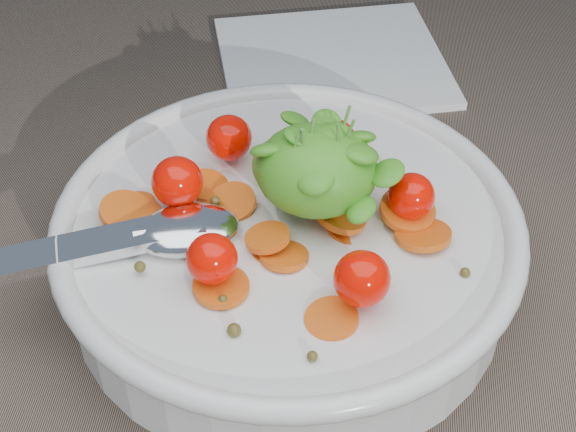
{
  "coord_description": "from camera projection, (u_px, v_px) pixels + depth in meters",
  "views": [
    {
      "loc": [
        0.03,
        -0.37,
        0.4
      ],
      "look_at": [
        -0.0,
        -0.0,
        0.06
      ],
      "focal_mm": 55.0,
      "sensor_mm": 36.0,
      "label": 1
    }
  ],
  "objects": [
    {
      "name": "ground",
      "position": [
        295.0,
        278.0,
        0.54
      ],
      "size": [
        6.0,
        6.0,
        0.0
      ],
      "primitive_type": "plane",
      "color": "#6E5E4E",
      "rests_on": "ground"
    },
    {
      "name": "bowl",
      "position": [
        288.0,
        244.0,
        0.52
      ],
      "size": [
        0.3,
        0.27,
        0.12
      ],
      "color": "silver",
      "rests_on": "ground"
    },
    {
      "name": "napkin",
      "position": [
        333.0,
        62.0,
        0.72
      ],
      "size": [
        0.21,
        0.2,
        0.01
      ],
      "primitive_type": "cube",
      "rotation": [
        0.0,
        0.0,
        0.25
      ],
      "color": "white",
      "rests_on": "ground"
    }
  ]
}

